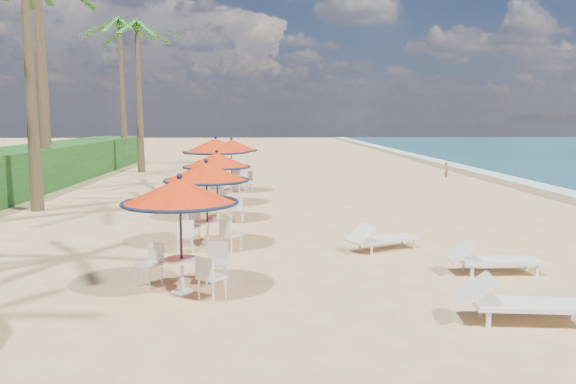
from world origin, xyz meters
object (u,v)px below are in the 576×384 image
(station_3, at_px, (216,154))
(station_4, at_px, (233,152))
(station_1, at_px, (206,183))
(lounger_near, at_px, (518,301))
(station_0, at_px, (182,206))
(station_2, at_px, (217,169))
(lounger_far, at_px, (381,238))
(lounger_mid, at_px, (491,258))

(station_3, distance_m, station_4, 3.65)
(station_1, relative_size, lounger_near, 1.03)
(station_0, relative_size, station_4, 0.93)
(station_1, relative_size, station_3, 0.86)
(station_0, bearing_deg, station_3, 91.35)
(station_2, distance_m, lounger_far, 5.95)
(station_0, bearing_deg, station_2, 89.60)
(station_2, height_order, station_4, station_4)
(station_0, xyz_separation_m, station_2, (0.05, 7.09, 0.01))
(station_3, relative_size, lounger_far, 1.34)
(lounger_near, distance_m, lounger_mid, 2.75)
(station_4, xyz_separation_m, lounger_mid, (5.71, -12.96, -1.36))
(lounger_near, bearing_deg, station_1, 141.12)
(station_3, relative_size, lounger_near, 1.20)
(station_1, bearing_deg, lounger_mid, -23.85)
(station_0, relative_size, lounger_near, 1.03)
(station_0, distance_m, station_4, 13.88)
(station_1, bearing_deg, station_0, -91.04)
(station_2, bearing_deg, station_4, 88.73)
(station_2, distance_m, lounger_near, 10.31)
(station_1, bearing_deg, lounger_far, -7.24)
(station_2, height_order, lounger_near, station_2)
(station_0, bearing_deg, lounger_mid, 8.87)
(station_2, bearing_deg, station_1, -89.76)
(lounger_near, height_order, lounger_far, lounger_near)
(lounger_near, xyz_separation_m, lounger_far, (-1.07, 4.72, -0.04))
(station_1, xyz_separation_m, station_2, (-0.01, 3.58, 0.01))
(station_2, bearing_deg, lounger_mid, -46.47)
(station_0, xyz_separation_m, lounger_near, (5.23, -1.74, -1.22))
(lounger_far, bearing_deg, station_3, 95.47)
(station_0, height_order, lounger_mid, station_0)
(lounger_mid, height_order, lounger_far, lounger_mid)
(station_1, relative_size, station_4, 0.93)
(station_3, distance_m, lounger_mid, 11.28)
(station_4, relative_size, lounger_near, 1.11)
(lounger_near, relative_size, lounger_far, 1.12)
(station_0, height_order, station_2, station_2)
(lounger_near, distance_m, lounger_far, 4.84)
(station_4, bearing_deg, station_3, -96.94)
(station_4, bearing_deg, lounger_mid, -66.22)
(station_1, height_order, lounger_far, station_1)
(station_0, xyz_separation_m, lounger_far, (4.16, 2.99, -1.25))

